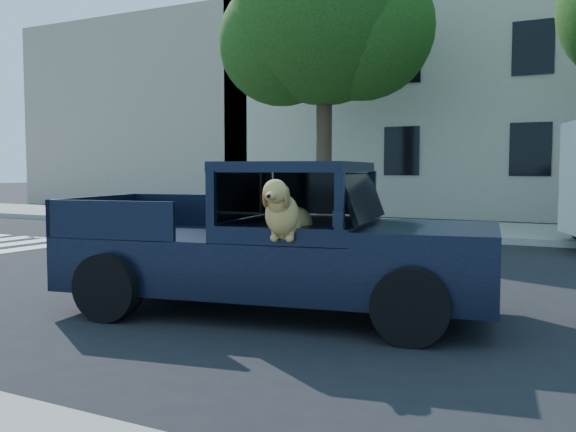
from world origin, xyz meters
name	(u,v)px	position (x,y,z in m)	size (l,w,h in m)	color
ground	(288,299)	(0.00, 0.00, 0.00)	(120.00, 120.00, 0.00)	black
far_sidewalk	(462,230)	(0.00, 9.20, 0.07)	(60.00, 4.00, 0.15)	gray
lane_stripes	(503,272)	(2.00, 3.40, 0.01)	(21.60, 0.14, 0.01)	silver
street_tree_left	(326,22)	(-3.97, 9.62, 5.71)	(6.00, 5.20, 8.60)	#332619
building_left	(170,116)	(-15.00, 16.50, 4.00)	(12.00, 6.00, 8.00)	tan
pickup_truck	(270,262)	(0.19, -0.77, 0.57)	(4.97, 2.78, 1.68)	black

